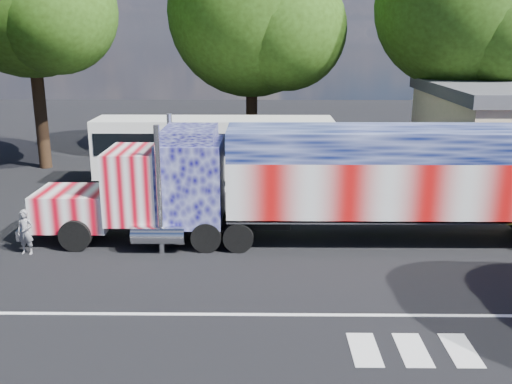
{
  "coord_description": "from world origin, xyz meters",
  "views": [
    {
      "loc": [
        0.22,
        -17.47,
        7.64
      ],
      "look_at": [
        0.0,
        3.0,
        1.9
      ],
      "focal_mm": 40.0,
      "sensor_mm": 36.0,
      "label": 1
    }
  ],
  "objects_px": {
    "tree_n_mid": "(254,13)",
    "tree_ne_a": "(460,7)",
    "semi_truck": "(346,180)",
    "coach_bus": "(214,151)",
    "woman": "(25,232)"
  },
  "relations": [
    {
      "from": "tree_n_mid",
      "to": "tree_ne_a",
      "type": "xyz_separation_m",
      "value": [
        11.31,
        -2.7,
        0.24
      ]
    },
    {
      "from": "semi_truck",
      "to": "coach_bus",
      "type": "height_order",
      "value": "semi_truck"
    },
    {
      "from": "semi_truck",
      "to": "woman",
      "type": "distance_m",
      "value": 11.7
    },
    {
      "from": "coach_bus",
      "to": "tree_n_mid",
      "type": "xyz_separation_m",
      "value": [
        1.95,
        7.06,
        6.96
      ]
    },
    {
      "from": "woman",
      "to": "tree_ne_a",
      "type": "bearing_deg",
      "value": 44.26
    },
    {
      "from": "tree_ne_a",
      "to": "coach_bus",
      "type": "bearing_deg",
      "value": -161.78
    },
    {
      "from": "tree_ne_a",
      "to": "woman",
      "type": "bearing_deg",
      "value": -144.22
    },
    {
      "from": "woman",
      "to": "tree_n_mid",
      "type": "bearing_deg",
      "value": 72.93
    },
    {
      "from": "tree_n_mid",
      "to": "woman",
      "type": "bearing_deg",
      "value": -115.55
    },
    {
      "from": "semi_truck",
      "to": "woman",
      "type": "height_order",
      "value": "semi_truck"
    },
    {
      "from": "semi_truck",
      "to": "tree_ne_a",
      "type": "relative_size",
      "value": 1.6
    },
    {
      "from": "semi_truck",
      "to": "tree_ne_a",
      "type": "height_order",
      "value": "tree_ne_a"
    },
    {
      "from": "coach_bus",
      "to": "woman",
      "type": "relative_size",
      "value": 7.34
    },
    {
      "from": "woman",
      "to": "tree_ne_a",
      "type": "height_order",
      "value": "tree_ne_a"
    },
    {
      "from": "coach_bus",
      "to": "tree_n_mid",
      "type": "bearing_deg",
      "value": 74.56
    }
  ]
}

